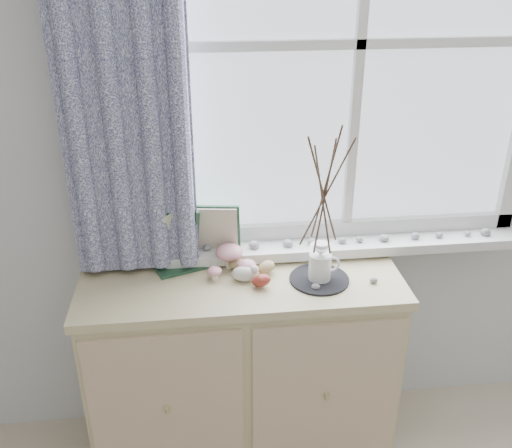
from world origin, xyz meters
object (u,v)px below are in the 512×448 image
at_px(toadstool_cluster, 232,258).
at_px(twig_pitcher, 324,191).
at_px(botanical_book, 196,239).
at_px(sideboard, 242,369).

xyz_separation_m(toadstool_cluster, twig_pitcher, (0.32, -0.10, 0.30)).
relative_size(botanical_book, toadstool_cluster, 2.03).
height_order(botanical_book, twig_pitcher, twig_pitcher).
relative_size(sideboard, botanical_book, 3.24).
xyz_separation_m(sideboard, twig_pitcher, (0.29, -0.03, 0.78)).
xyz_separation_m(sideboard, botanical_book, (-0.16, 0.10, 0.55)).
distance_m(botanical_book, twig_pitcher, 0.52).
distance_m(toadstool_cluster, twig_pitcher, 0.45).
bearing_deg(twig_pitcher, toadstool_cluster, 151.25).
height_order(sideboard, botanical_book, botanical_book).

